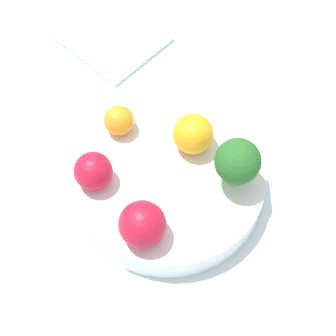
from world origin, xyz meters
TOP-DOWN VIEW (x-y plane):
  - ground_plane at (0.00, 0.00)m, footprint 6.00×6.00m
  - table_surface at (0.00, 0.00)m, footprint 1.20×1.20m
  - bowl at (0.00, 0.00)m, footprint 0.23×0.23m
  - broccoli at (-0.07, -0.04)m, footprint 0.05×0.05m
  - apple_red at (-0.03, 0.08)m, footprint 0.05×0.05m
  - apple_green at (0.06, 0.06)m, footprint 0.05×0.05m
  - orange_front at (-0.00, -0.05)m, footprint 0.05×0.05m
  - orange_back at (0.08, -0.01)m, footprint 0.04×0.04m
  - napkin at (0.21, -0.15)m, footprint 0.14×0.13m

SIDE VIEW (x-z plane):
  - ground_plane at x=0.00m, z-range 0.00..0.00m
  - table_surface at x=0.00m, z-range 0.00..0.02m
  - napkin at x=0.21m, z-range 0.02..0.03m
  - bowl at x=0.00m, z-range 0.02..0.06m
  - orange_back at x=0.08m, z-range 0.06..0.10m
  - apple_green at x=0.06m, z-range 0.06..0.11m
  - orange_front at x=0.00m, z-range 0.06..0.11m
  - apple_red at x=-0.03m, z-range 0.06..0.11m
  - broccoli at x=-0.07m, z-range 0.07..0.14m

